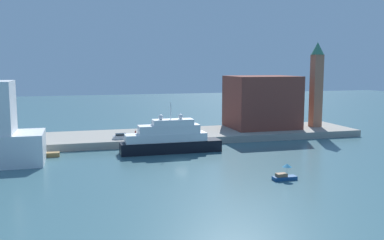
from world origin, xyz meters
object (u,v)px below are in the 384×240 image
(parked_car, at_px, (122,136))
(mooring_bollard, at_px, (191,135))
(person_figure, at_px, (135,134))
(harbor_building, at_px, (262,102))
(large_yacht, at_px, (169,139))
(small_motorboat, at_px, (285,175))
(work_barge, at_px, (49,155))
(bell_tower, at_px, (316,82))

(parked_car, bearing_deg, mooring_bollard, -7.16)
(mooring_bollard, bearing_deg, parked_car, 172.84)
(person_figure, bearing_deg, harbor_building, 11.11)
(large_yacht, relative_size, small_motorboat, 5.47)
(small_motorboat, xyz_separation_m, work_barge, (-40.25, 30.39, -0.45))
(small_motorboat, height_order, parked_car, parked_car)
(harbor_building, relative_size, person_figure, 10.43)
(large_yacht, xyz_separation_m, small_motorboat, (14.19, -27.96, -2.13))
(small_motorboat, bearing_deg, bell_tower, 53.61)
(large_yacht, distance_m, bell_tower, 51.25)
(bell_tower, distance_m, parked_car, 58.31)
(work_barge, height_order, harbor_building, harbor_building)
(person_figure, relative_size, mooring_bollard, 2.10)
(small_motorboat, xyz_separation_m, harbor_building, (17.08, 47.32, 8.25))
(large_yacht, height_order, person_figure, large_yacht)
(work_barge, relative_size, person_figure, 2.43)
(bell_tower, distance_m, mooring_bollard, 42.39)
(harbor_building, relative_size, mooring_bollard, 21.93)
(large_yacht, relative_size, person_figure, 12.85)
(bell_tower, bearing_deg, person_figure, -175.10)
(harbor_building, bearing_deg, bell_tower, -9.98)
(harbor_building, bearing_deg, person_figure, -168.89)
(mooring_bollard, bearing_deg, work_barge, -169.72)
(small_motorboat, distance_m, bell_tower, 57.08)
(work_barge, bearing_deg, mooring_bollard, 10.28)
(work_barge, distance_m, bell_tower, 75.82)
(parked_car, relative_size, mooring_bollard, 5.07)
(small_motorboat, height_order, harbor_building, harbor_building)
(large_yacht, distance_m, mooring_bollard, 11.29)
(harbor_building, distance_m, parked_car, 42.36)
(large_yacht, height_order, bell_tower, bell_tower)
(small_motorboat, bearing_deg, work_barge, 142.94)
(bell_tower, xyz_separation_m, parked_car, (-56.64, -5.96, -12.52))
(large_yacht, bearing_deg, small_motorboat, -63.10)
(small_motorboat, distance_m, mooring_bollard, 37.11)
(harbor_building, height_order, mooring_bollard, harbor_building)
(small_motorboat, distance_m, work_barge, 50.44)
(work_barge, xyz_separation_m, person_figure, (20.04, 9.61, 2.15))
(large_yacht, xyz_separation_m, person_figure, (-6.02, 12.05, -0.42))
(small_motorboat, distance_m, parked_car, 45.37)
(parked_car, bearing_deg, work_barge, -153.48)
(large_yacht, height_order, work_barge, large_yacht)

